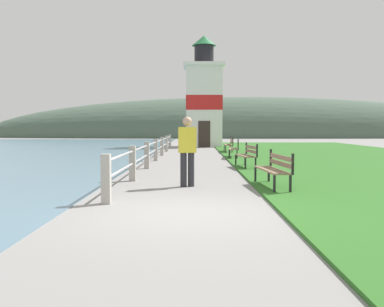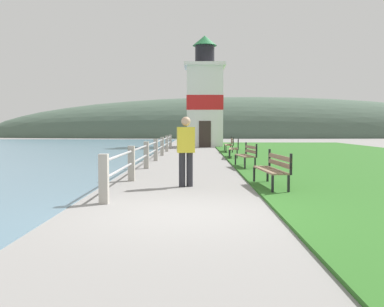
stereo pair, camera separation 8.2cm
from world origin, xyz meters
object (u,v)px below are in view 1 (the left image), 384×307
at_px(park_bench_near, 275,167).
at_px(park_bench_far, 235,147).
at_px(park_bench_by_lighthouse, 229,144).
at_px(lighthouse, 204,100).
at_px(park_bench_midway, 248,154).
at_px(person_strolling, 187,149).

distance_m(park_bench_near, park_bench_far, 10.41).
bearing_deg(park_bench_by_lighthouse, lighthouse, -78.81).
distance_m(park_bench_near, park_bench_midway, 5.32).
xyz_separation_m(park_bench_near, lighthouse, (-1.28, 23.10, 3.15)).
bearing_deg(person_strolling, lighthouse, -11.69).
relative_size(park_bench_by_lighthouse, lighthouse, 0.23).
relative_size(park_bench_near, park_bench_midway, 1.21).
relative_size(park_bench_by_lighthouse, person_strolling, 1.10).
height_order(park_bench_midway, person_strolling, person_strolling).
xyz_separation_m(park_bench_near, park_bench_by_lighthouse, (0.09, 15.13, -0.00)).
distance_m(park_bench_near, park_bench_by_lighthouse, 15.13).
height_order(park_bench_far, park_bench_by_lighthouse, same).
bearing_deg(lighthouse, person_strolling, -92.29).
distance_m(park_bench_far, person_strolling, 10.28).
distance_m(park_bench_far, lighthouse, 13.14).
xyz_separation_m(park_bench_by_lighthouse, person_strolling, (-2.29, -14.76, 0.44)).
distance_m(park_bench_by_lighthouse, lighthouse, 8.68).
bearing_deg(park_bench_midway, park_bench_near, 83.12).
relative_size(park_bench_far, person_strolling, 1.02).
distance_m(lighthouse, person_strolling, 22.91).
relative_size(park_bench_midway, park_bench_by_lighthouse, 0.84).
xyz_separation_m(park_bench_by_lighthouse, lighthouse, (-1.38, 7.97, 3.15)).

